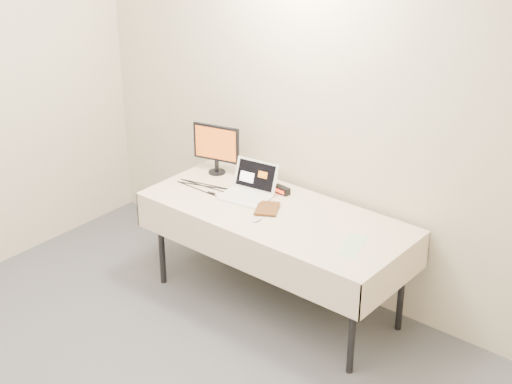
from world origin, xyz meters
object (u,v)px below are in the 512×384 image
Objects in this scene: laptop at (250,188)px; book at (256,196)px; monitor at (216,145)px; table at (276,219)px.

laptop is 0.22m from book.
monitor reaches higher than laptop.
table is at bearing -2.48° from book.
monitor is 1.85× the size of book.
table is at bearing -23.10° from laptop.
monitor reaches higher than book.
laptop is 0.48m from monitor.
laptop is at bearing -32.65° from monitor.
monitor is at bearing 126.68° from book.
book reaches higher than table.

